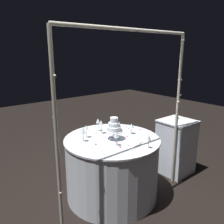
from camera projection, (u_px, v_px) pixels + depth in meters
name	position (u px, v px, depth m)	size (l,w,h in m)	color
ground_plane	(112.00, 194.00, 3.02)	(12.00, 12.00, 0.00)	black
decorative_arch	(130.00, 99.00, 2.46)	(1.79, 0.06, 2.03)	#B7B29E
main_table	(112.00, 167.00, 2.92)	(1.17, 1.17, 0.78)	silver
side_table	(176.00, 147.00, 3.49)	(0.47, 0.47, 0.83)	silver
tiered_cake	(114.00, 127.00, 2.77)	(0.22, 0.22, 0.27)	silver
wine_glass_0	(83.00, 131.00, 2.70)	(0.06, 0.06, 0.17)	silver
wine_glass_1	(116.00, 135.00, 2.57)	(0.06, 0.06, 0.17)	silver
wine_glass_2	(131.00, 126.00, 2.96)	(0.07, 0.07, 0.14)	silver
wine_glass_3	(101.00, 124.00, 2.95)	(0.06, 0.06, 0.18)	silver
wine_glass_4	(98.00, 122.00, 3.05)	(0.06, 0.06, 0.17)	silver
wine_glass_5	(149.00, 138.00, 2.51)	(0.06, 0.06, 0.16)	silver
wine_glass_6	(86.00, 128.00, 2.82)	(0.06, 0.06, 0.16)	silver
cake_knife	(138.00, 145.00, 2.61)	(0.29, 0.11, 0.01)	silver
rose_petal_0	(109.00, 132.00, 3.02)	(0.02, 0.02, 0.00)	#C61951
rose_petal_1	(105.00, 133.00, 3.02)	(0.04, 0.03, 0.00)	#C61951
rose_petal_2	(114.00, 133.00, 3.01)	(0.03, 0.02, 0.00)	#C61951
rose_petal_3	(127.00, 136.00, 2.89)	(0.03, 0.02, 0.00)	#C61951
rose_petal_4	(126.00, 127.00, 3.24)	(0.03, 0.02, 0.00)	#C61951
rose_petal_5	(140.00, 130.00, 3.13)	(0.03, 0.02, 0.00)	#C61951
rose_petal_6	(117.00, 143.00, 2.68)	(0.03, 0.02, 0.00)	#C61951
rose_petal_7	(103.00, 138.00, 2.83)	(0.02, 0.02, 0.00)	#C61951
rose_petal_8	(83.00, 139.00, 2.80)	(0.03, 0.02, 0.00)	#C61951
rose_petal_9	(96.00, 133.00, 2.99)	(0.03, 0.02, 0.00)	#C61951
rose_petal_10	(80.00, 130.00, 3.11)	(0.03, 0.02, 0.00)	#C61951
rose_petal_11	(129.00, 145.00, 2.61)	(0.03, 0.02, 0.00)	#C61951
rose_petal_12	(120.00, 147.00, 2.57)	(0.04, 0.03, 0.00)	#C61951
rose_petal_13	(110.00, 133.00, 3.01)	(0.04, 0.03, 0.00)	#C61951
rose_petal_14	(129.00, 129.00, 3.17)	(0.03, 0.02, 0.00)	#C61951
rose_petal_15	(100.00, 126.00, 3.29)	(0.03, 0.02, 0.00)	#C61951
rose_petal_16	(96.00, 144.00, 2.64)	(0.04, 0.03, 0.00)	#C61951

